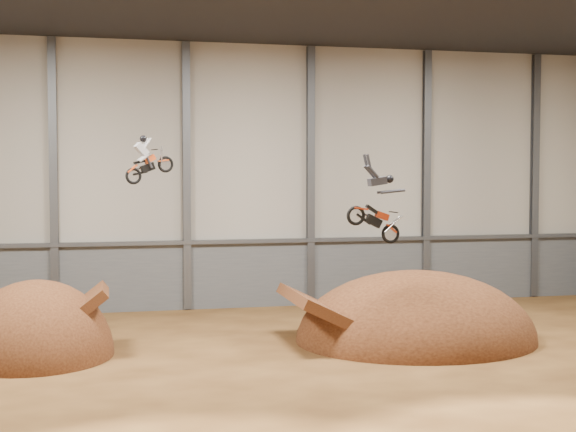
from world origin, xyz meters
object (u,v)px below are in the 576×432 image
object	(u,v)px
fmx_rider_b	(369,199)
takeoff_ramp	(36,356)
landing_ramp	(416,340)
fmx_rider_a	(152,154)

from	to	relation	value
fmx_rider_b	takeoff_ramp	bearing A→B (deg)	161.98
landing_ramp	fmx_rider_a	bearing A→B (deg)	179.63
takeoff_ramp	fmx_rider_b	xyz separation A→B (m)	(12.58, -3.17, 6.18)
fmx_rider_a	fmx_rider_b	xyz separation A→B (m)	(8.06, -2.77, -1.71)
fmx_rider_a	fmx_rider_b	distance (m)	8.69
landing_ramp	fmx_rider_a	distance (m)	13.61
takeoff_ramp	fmx_rider_a	distance (m)	9.10
landing_ramp	fmx_rider_a	size ratio (longest dim) A/B	5.09
fmx_rider_b	fmx_rider_a	bearing A→B (deg)	157.15
fmx_rider_a	landing_ramp	bearing A→B (deg)	-16.97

